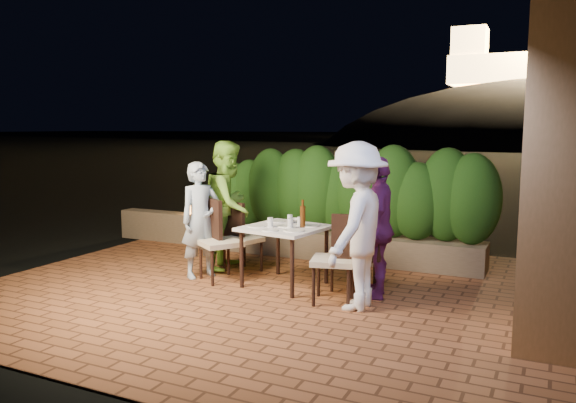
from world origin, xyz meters
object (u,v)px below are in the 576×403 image
Objects in this scene: chair_left_back at (243,238)px; diner_blue at (201,220)px; beer_bottle at (303,213)px; chair_left_front at (220,241)px; diner_green at (229,205)px; chair_right_back at (353,254)px; diner_purple at (377,227)px; diner_white at (356,226)px; chair_right_front at (333,258)px; parapet_lamp at (188,210)px; dining_table at (285,256)px; bowl at (294,220)px.

chair_left_back is 0.66m from diner_blue.
beer_bottle reaches higher than chair_left_front.
beer_bottle is 1.39m from diner_green.
chair_left_front reaches higher than chair_right_back.
diner_purple is at bearing 0.72° from beer_bottle.
chair_left_front is at bearing -96.81° from diner_white.
diner_green is (-1.89, 0.86, 0.39)m from chair_right_front.
diner_white is 13.02× the size of parapet_lamp.
diner_green is (-0.28, 0.11, 0.42)m from chair_left_back.
diner_green reaches higher than beer_bottle.
chair_left_front is (-0.85, -0.15, 0.14)m from dining_table.
diner_green is at bearing 178.66° from chair_left_back.
chair_left_back is 0.58× the size of diner_purple.
dining_table is 0.89m from chair_right_front.
chair_right_back is at bearing 3.32° from beer_bottle.
diner_green is at bearing 173.11° from bowl.
chair_left_back is 2.21m from parapet_lamp.
beer_bottle is 0.33× the size of chair_left_front.
chair_right_front is at bearing -123.41° from diner_green.
diner_blue is at bearing -158.36° from bowl.
beer_bottle is 2.45× the size of parapet_lamp.
diner_green is (-1.09, 0.47, 0.52)m from dining_table.
chair_left_back is at bearing 178.36° from bowl.
diner_blue is at bearing -152.27° from chair_left_front.
diner_white is (0.29, -0.07, 0.40)m from chair_right_front.
bowl is 0.17× the size of chair_left_front.
diner_white is (2.26, -0.34, 0.15)m from diner_blue.
diner_white reaches higher than dining_table.
parapet_lamp is at bearing -125.40° from diner_purple.
chair_right_front is 0.50m from diner_white.
dining_table is 1.29m from diner_white.
chair_right_back is at bearing 9.97° from chair_left_back.
bowl is at bearing -116.43° from diner_purple.
diner_white is (1.93, -0.31, 0.39)m from chair_left_front.
diner_blue reaches higher than bowl.
dining_table is 2.68× the size of beer_bottle.
bowl is 0.18× the size of chair_right_back.
chair_left_front is at bearing -68.56° from diner_blue.
diner_green is at bearing -110.90° from diner_white.
beer_bottle is 1.16m from chair_left_front.
chair_right_back is 3.82m from parapet_lamp.
diner_purple is at bearing 40.21° from chair_left_front.
diner_white is at bearing -22.04° from diner_purple.
chair_right_front is 2.11m from diner_green.
chair_right_front is at bearing -53.26° from diner_purple.
diner_white is (0.21, -0.54, 0.44)m from chair_right_back.
bowl is at bearing -55.77° from chair_right_front.
diner_purple is at bearing 172.99° from diner_white.
diner_white is (1.08, -0.45, 0.54)m from dining_table.
diner_purple reaches higher than dining_table.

